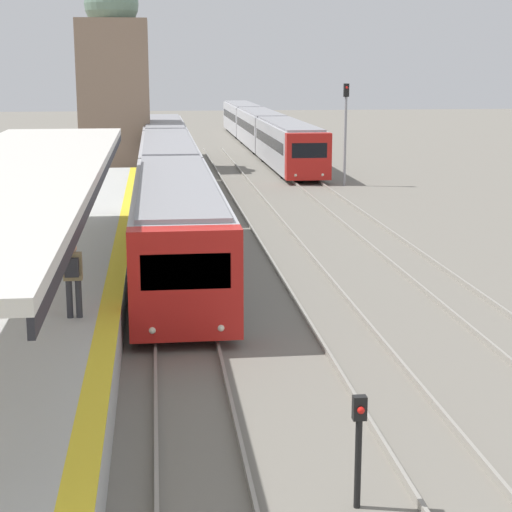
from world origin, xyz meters
The scene contains 7 objects.
platform_canopy centered at (-3.79, 13.26, 4.04)m, with size 4.00×23.53×3.16m.
person_on_platform centered at (-2.45, 11.49, 1.99)m, with size 0.40×0.40×1.66m.
train_near centered at (0.00, 34.39, 1.64)m, with size 2.60×45.25×2.95m.
train_far centered at (7.71, 60.45, 1.64)m, with size 2.52×42.83×2.94m.
signal_post_near centered at (2.22, 4.49, 1.09)m, with size 0.20×0.21×1.75m.
signal_mast_far centered at (9.60, 38.69, 3.41)m, with size 0.28×0.29×5.47m.
distant_domed_building centered at (-3.03, 47.99, 5.55)m, with size 4.29×4.29×11.74m.
Camera 1 is at (-0.61, -6.79, 6.38)m, focal length 60.00 mm.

